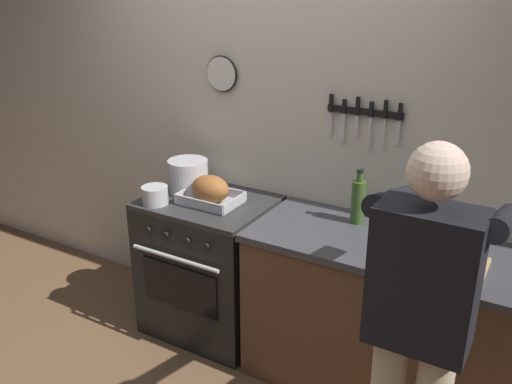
{
  "coord_description": "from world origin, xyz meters",
  "views": [
    {
      "loc": [
        1.62,
        -1.55,
        2.18
      ],
      "look_at": [
        0.2,
        0.85,
        1.08
      ],
      "focal_mm": 38.89,
      "sensor_mm": 36.0,
      "label": 1
    }
  ],
  "objects": [
    {
      "name": "cutting_board",
      "position": [
        1.22,
        0.92,
        0.91
      ],
      "size": [
        0.36,
        0.24,
        0.02
      ],
      "primitive_type": "cube",
      "color": "tan",
      "rests_on": "counter_block"
    },
    {
      "name": "counter_block",
      "position": [
        1.21,
        0.99,
        0.46
      ],
      "size": [
        2.03,
        0.65,
        0.9
      ],
      "color": "brown",
      "rests_on": "ground"
    },
    {
      "name": "bottle_olive_oil",
      "position": [
        0.68,
        1.14,
        1.03
      ],
      "size": [
        0.08,
        0.08,
        0.31
      ],
      "color": "#385623",
      "rests_on": "counter_block"
    },
    {
      "name": "person_cook",
      "position": [
        1.25,
        0.32,
        0.95
      ],
      "size": [
        0.51,
        0.63,
        1.66
      ],
      "rotation": [
        0.0,
        0.0,
        1.6
      ],
      "color": "#C6B793",
      "rests_on": "ground"
    },
    {
      "name": "stock_pot",
      "position": [
        -0.4,
        1.04,
        1.0
      ],
      "size": [
        0.25,
        0.25,
        0.21
      ],
      "color": "#B7B7BC",
      "rests_on": "stove"
    },
    {
      "name": "stove",
      "position": [
        -0.22,
        0.99,
        0.45
      ],
      "size": [
        0.76,
        0.67,
        0.9
      ],
      "color": "black",
      "rests_on": "ground"
    },
    {
      "name": "wall_back",
      "position": [
        -0.0,
        1.35,
        1.3
      ],
      "size": [
        6.0,
        0.13,
        2.6
      ],
      "color": "beige",
      "rests_on": "ground"
    },
    {
      "name": "bottle_hot_sauce",
      "position": [
        1.01,
        1.07,
        0.98
      ],
      "size": [
        0.05,
        0.05,
        0.21
      ],
      "color": "red",
      "rests_on": "counter_block"
    },
    {
      "name": "roasting_pan",
      "position": [
        -0.18,
        0.96,
        0.98
      ],
      "size": [
        0.35,
        0.26,
        0.18
      ],
      "color": "#B7B7BC",
      "rests_on": "stove"
    },
    {
      "name": "bottle_vinegar",
      "position": [
        1.09,
        1.12,
        1.0
      ],
      "size": [
        0.06,
        0.06,
        0.23
      ],
      "color": "#997F4C",
      "rests_on": "counter_block"
    },
    {
      "name": "saucepan",
      "position": [
        -0.46,
        0.78,
        0.95
      ],
      "size": [
        0.16,
        0.16,
        0.11
      ],
      "color": "#B7B7BC",
      "rests_on": "stove"
    }
  ]
}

